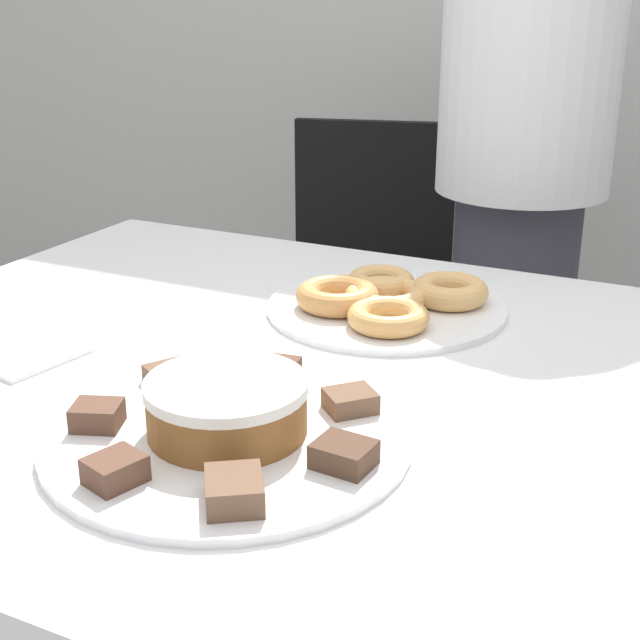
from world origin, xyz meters
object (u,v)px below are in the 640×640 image
(plate_donuts, at_px, (386,308))
(napkin, at_px, (15,351))
(office_chair_left, at_px, (364,324))
(plate_cake, at_px, (228,436))
(frosted_cake, at_px, (227,406))
(person_standing, at_px, (523,166))

(plate_donuts, height_order, napkin, plate_donuts)
(office_chair_left, height_order, plate_donuts, office_chair_left)
(plate_cake, bearing_deg, frosted_cake, -90.00)
(office_chair_left, bearing_deg, napkin, -105.76)
(person_standing, xyz_separation_m, frosted_cake, (-0.05, -1.00, -0.08))
(office_chair_left, bearing_deg, frosted_cake, -88.18)
(frosted_cake, bearing_deg, office_chair_left, 106.40)
(person_standing, relative_size, plate_cake, 4.32)
(person_standing, distance_m, office_chair_left, 0.63)
(frosted_cake, bearing_deg, plate_cake, 90.00)
(person_standing, distance_m, plate_cake, 1.01)
(plate_donuts, bearing_deg, plate_cake, -90.30)
(person_standing, bearing_deg, frosted_cake, -92.97)
(plate_cake, xyz_separation_m, plate_donuts, (0.00, 0.43, 0.00))
(plate_cake, bearing_deg, office_chair_left, 106.40)
(office_chair_left, xyz_separation_m, napkin, (-0.02, -1.09, 0.34))
(plate_donuts, relative_size, frosted_cake, 2.05)
(plate_donuts, xyz_separation_m, frosted_cake, (-0.00, -0.43, 0.03))
(office_chair_left, bearing_deg, plate_donuts, -79.40)
(plate_donuts, distance_m, napkin, 0.51)
(plate_cake, distance_m, napkin, 0.38)
(person_standing, bearing_deg, office_chair_left, 156.91)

